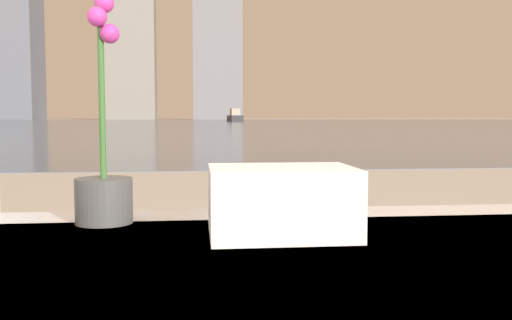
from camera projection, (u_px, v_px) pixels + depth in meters
The scene contains 4 objects.
potted_orchid at pixel (104, 175), 1.10m from camera, with size 0.11×0.11×0.44m.
towel_stack at pixel (281, 201), 1.00m from camera, with size 0.25×0.19×0.12m.
harbor_water at pixel (199, 122), 61.69m from camera, with size 180.00×110.00×0.01m.
harbor_boat_5 at pixel (235, 117), 72.68m from camera, with size 1.87×4.48×1.64m.
Camera 1 is at (-0.29, -0.13, 0.69)m, focal length 40.00 mm.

